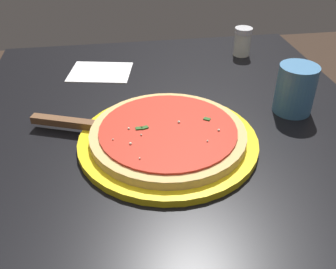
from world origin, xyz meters
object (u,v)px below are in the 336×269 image
Objects in this scene: serving_plate at (168,141)px; cup_tall_drink at (295,89)px; pizza at (168,133)px; pizza_server at (85,125)px; napkin_folded_right at (100,72)px; parmesan_shaker at (242,41)px.

serving_plate is 0.28m from cup_tall_drink.
pizza_server is at bearing -111.02° from pizza.
napkin_folded_right is 1.99× the size of parmesan_shaker.
pizza_server is 2.23× the size of cup_tall_drink.
serving_plate is at bearing 100.22° from pizza.
parmesan_shaker reaches higher than serving_plate.
parmesan_shaker is (-0.38, 0.26, 0.02)m from pizza.
pizza reaches higher than pizza_server.
cup_tall_drink is 0.67× the size of napkin_folded_right.
parmesan_shaker reaches higher than pizza.
napkin_folded_right is 0.38m from parmesan_shaker.
pizza is at bearing -34.55° from parmesan_shaker.
parmesan_shaker is (-0.32, 0.41, 0.02)m from pizza_server.
serving_plate is 0.46m from parmesan_shaker.
parmesan_shaker is (-0.05, 0.38, 0.04)m from napkin_folded_right.
pizza is 0.35m from napkin_folded_right.
napkin_folded_right is at bearing -159.93° from serving_plate.
napkin_folded_right is at bearing -122.60° from cup_tall_drink.
pizza_server is (-0.06, -0.15, 0.01)m from serving_plate.
cup_tall_drink is (-0.08, 0.27, 0.03)m from pizza.
cup_tall_drink is at bearing 1.88° from parmesan_shaker.
cup_tall_drink reaches higher than pizza.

